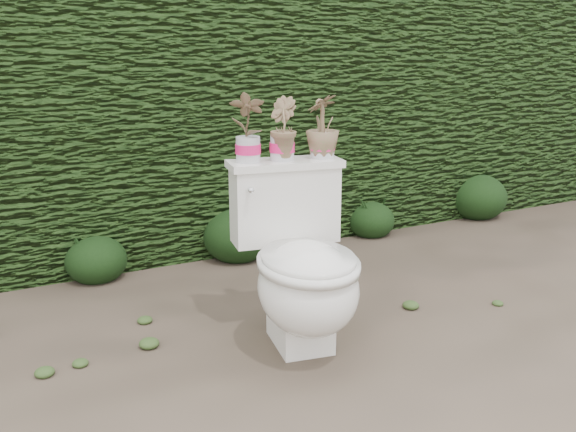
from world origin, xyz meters
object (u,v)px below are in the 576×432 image
potted_plant_left (248,129)px  toilet (302,269)px  potted_plant_center (282,131)px  potted_plant_right (323,128)px

potted_plant_left → toilet: bearing=150.4°
potted_plant_center → potted_plant_right: (0.18, -0.03, 0.00)m
potted_plant_right → potted_plant_left: bearing=-38.9°
potted_plant_left → potted_plant_right: 0.34m
potted_plant_left → potted_plant_center: (0.15, -0.03, -0.01)m
toilet → potted_plant_left: 0.63m
toilet → potted_plant_left: bearing=124.5°
potted_plant_left → potted_plant_right: potted_plant_left is taller
potted_plant_center → potted_plant_right: bearing=-97.4°
toilet → potted_plant_right: potted_plant_right is taller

